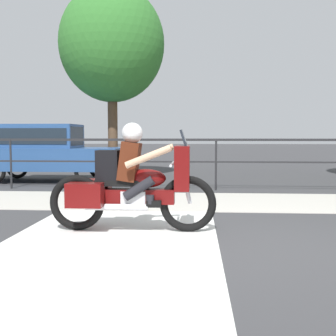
# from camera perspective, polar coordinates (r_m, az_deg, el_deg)

# --- Properties ---
(ground_plane) EXTENTS (120.00, 120.00, 0.00)m
(ground_plane) POSITION_cam_1_polar(r_m,az_deg,el_deg) (5.22, 9.11, -10.38)
(ground_plane) COLOR #38383A
(sidewalk_band) EXTENTS (44.00, 2.40, 0.01)m
(sidewalk_band) POSITION_cam_1_polar(r_m,az_deg,el_deg) (8.54, 7.02, -4.51)
(sidewalk_band) COLOR #B7B2A8
(sidewalk_band) RESTS_ON ground
(crosswalk_band) EXTENTS (2.70, 6.00, 0.01)m
(crosswalk_band) POSITION_cam_1_polar(r_m,az_deg,el_deg) (5.12, -8.51, -10.63)
(crosswalk_band) COLOR silver
(crosswalk_band) RESTS_ON ground
(fence_railing) EXTENTS (36.00, 0.05, 1.25)m
(fence_railing) POSITION_cam_1_polar(r_m,az_deg,el_deg) (10.21, 6.53, 2.48)
(fence_railing) COLOR #232326
(fence_railing) RESTS_ON ground
(motorcycle) EXTENTS (2.33, 0.76, 1.51)m
(motorcycle) POSITION_cam_1_polar(r_m,az_deg,el_deg) (5.84, -4.99, -2.03)
(motorcycle) COLOR black
(motorcycle) RESTS_ON ground
(parked_car) EXTENTS (4.18, 1.65, 1.64)m
(parked_car) POSITION_cam_1_polar(r_m,az_deg,el_deg) (12.62, -16.25, 2.46)
(parked_car) COLOR #284C84
(parked_car) RESTS_ON ground
(tree_behind_car) EXTENTS (3.19, 3.19, 5.86)m
(tree_behind_car) POSITION_cam_1_polar(r_m,az_deg,el_deg) (13.44, -7.60, 16.23)
(tree_behind_car) COLOR brown
(tree_behind_car) RESTS_ON ground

